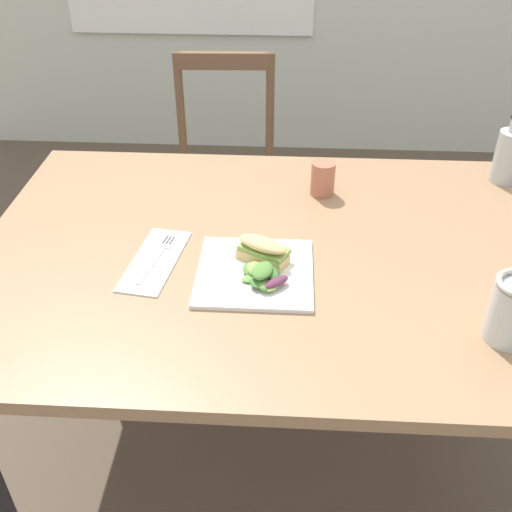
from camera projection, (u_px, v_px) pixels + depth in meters
name	position (u px, v px, depth m)	size (l,w,h in m)	color
ground_plane	(302.00, 436.00, 1.83)	(8.23, 8.23, 0.00)	brown
dining_table	(275.00, 287.00, 1.42)	(1.36, 0.95, 0.74)	#997551
chair_wooden_far	(225.00, 175.00, 2.26)	(0.41, 0.41, 0.87)	brown
plate_lunch	(255.00, 273.00, 1.27)	(0.25, 0.25, 0.01)	white
sandwich_half_front	(263.00, 250.00, 1.28)	(0.12, 0.10, 0.06)	#DBB270
salad_mixed_greens	(263.00, 273.00, 1.24)	(0.11, 0.11, 0.04)	#6B9E47
napkin_folded	(155.00, 261.00, 1.31)	(0.10, 0.24, 0.00)	white
fork_on_napkin	(158.00, 255.00, 1.33)	(0.06, 0.18, 0.00)	silver
bottle_cold_brew	(507.00, 158.00, 1.58)	(0.07, 0.07, 0.19)	#472819
mason_jar_iced_tea	(512.00, 313.00, 1.08)	(0.09, 0.09, 0.13)	gold
cup_extra_side	(323.00, 178.00, 1.54)	(0.06, 0.06, 0.09)	#B2664C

